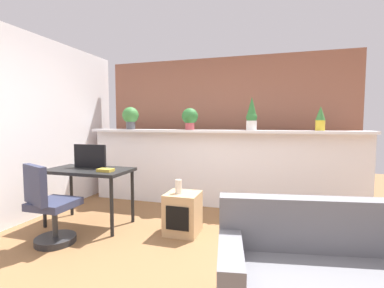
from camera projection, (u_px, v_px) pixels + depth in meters
ground_plane at (174, 268)px, 2.59m from camera, size 12.00×12.00×0.00m
divider_wall at (217, 170)px, 4.45m from camera, size 4.36×0.16×1.20m
plant_shelf at (217, 131)px, 4.36m from camera, size 4.36×0.38×0.04m
brick_wall_behind at (224, 129)px, 4.97m from camera, size 4.36×0.10×2.50m
side_wall_left at (8, 127)px, 3.57m from camera, size 0.12×4.40×2.60m
potted_plant_0 at (131, 116)px, 4.76m from camera, size 0.28×0.28×0.38m
potted_plant_1 at (190, 117)px, 4.45m from camera, size 0.26×0.26×0.35m
potted_plant_2 at (252, 115)px, 4.19m from camera, size 0.17×0.17×0.50m
potted_plant_3 at (320, 118)px, 3.94m from camera, size 0.13×0.13×0.35m
desk at (89, 175)px, 3.64m from camera, size 1.10×0.60×0.75m
tv_monitor at (90, 156)px, 3.71m from camera, size 0.48×0.04×0.32m
office_chair at (49, 210)px, 3.06m from camera, size 0.51×0.51×0.91m
side_cube_shelf at (183, 213)px, 3.39m from camera, size 0.40×0.41×0.50m
vase_on_shelf at (178, 186)px, 3.36m from camera, size 0.08×0.08×0.17m
book_on_desk at (106, 170)px, 3.44m from camera, size 0.19×0.13×0.04m
couch at (336, 285)px, 1.84m from camera, size 1.67×1.01×0.80m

